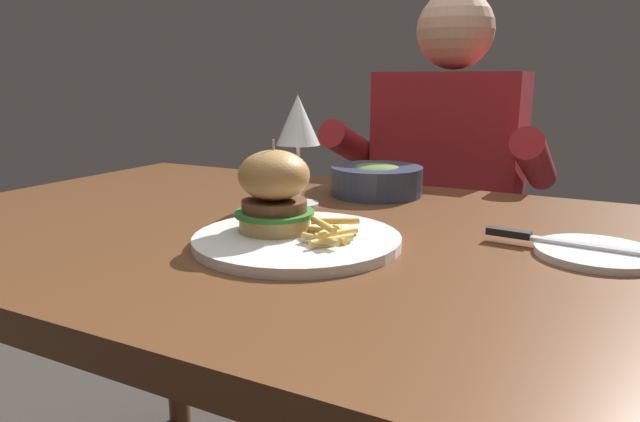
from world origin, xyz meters
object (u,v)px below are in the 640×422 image
object	(u,v)px
main_plate	(297,240)
burger_sandwich	(274,191)
wine_glass	(298,124)
soup_bowl	(376,179)
diner_person	(445,233)
table_knife	(556,241)
bread_plate	(597,253)

from	to	relation	value
main_plate	burger_sandwich	bearing A→B (deg)	169.20
wine_glass	soup_bowl	world-z (taller)	wine_glass
wine_glass	diner_person	bearing A→B (deg)	77.80
diner_person	main_plate	bearing A→B (deg)	-89.72
main_plate	table_knife	distance (m)	0.35
main_plate	soup_bowl	xyz separation A→B (m)	(-0.03, 0.37, 0.02)
main_plate	wine_glass	world-z (taller)	wine_glass
table_knife	diner_person	xyz separation A→B (m)	(-0.32, 0.65, -0.19)
burger_sandwich	bread_plate	xyz separation A→B (m)	(0.41, 0.13, -0.07)
soup_bowl	diner_person	distance (m)	0.46
burger_sandwich	soup_bowl	world-z (taller)	burger_sandwich
table_knife	soup_bowl	xyz separation A→B (m)	(-0.35, 0.24, 0.02)
burger_sandwich	wine_glass	world-z (taller)	wine_glass
soup_bowl	diner_person	xyz separation A→B (m)	(0.03, 0.41, -0.21)
main_plate	burger_sandwich	size ratio (longest dim) A/B	2.22
burger_sandwich	diner_person	world-z (taller)	diner_person
table_knife	wine_glass	bearing A→B (deg)	169.00
bread_plate	soup_bowl	bearing A→B (deg)	149.28
table_knife	main_plate	bearing A→B (deg)	-156.69
diner_person	burger_sandwich	bearing A→B (deg)	-92.71
wine_glass	table_knife	bearing A→B (deg)	-11.00
wine_glass	bread_plate	xyz separation A→B (m)	(0.50, -0.09, -0.14)
main_plate	bread_plate	world-z (taller)	main_plate
wine_glass	diner_person	xyz separation A→B (m)	(0.12, 0.56, -0.32)
burger_sandwich	wine_glass	bearing A→B (deg)	111.43
wine_glass	diner_person	distance (m)	0.66
main_plate	wine_glass	distance (m)	0.29
main_plate	diner_person	bearing A→B (deg)	90.28
bread_plate	table_knife	world-z (taller)	table_knife
soup_bowl	diner_person	bearing A→B (deg)	85.70
burger_sandwich	soup_bowl	size ratio (longest dim) A/B	0.72
burger_sandwich	bread_plate	world-z (taller)	burger_sandwich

